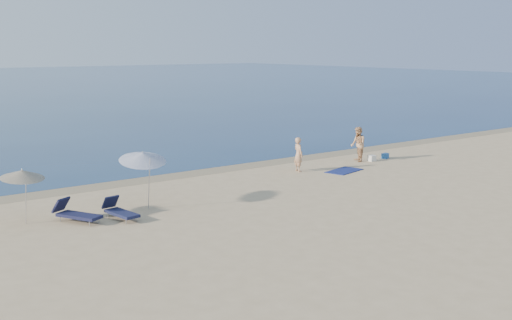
% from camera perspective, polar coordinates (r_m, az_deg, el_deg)
% --- Properties ---
extents(wet_sand_strip, '(240.00, 1.60, 0.00)m').
position_cam_1_polar(wet_sand_strip, '(32.92, -2.08, -0.68)').
color(wet_sand_strip, '#847254').
rests_on(wet_sand_strip, ground).
extents(person_left, '(0.52, 0.69, 1.71)m').
position_cam_1_polar(person_left, '(31.86, 3.79, 0.50)').
color(person_left, tan).
rests_on(person_left, ground).
extents(person_right, '(1.07, 1.15, 1.88)m').
position_cam_1_polar(person_right, '(34.92, 9.06, 1.39)').
color(person_right, tan).
rests_on(person_right, ground).
extents(beach_towel, '(2.17, 1.53, 0.03)m').
position_cam_1_polar(beach_towel, '(32.29, 7.83, -0.96)').
color(beach_towel, '#101951').
rests_on(beach_towel, ground).
extents(white_bag, '(0.38, 0.33, 0.32)m').
position_cam_1_polar(white_bag, '(35.28, 10.26, 0.16)').
color(white_bag, silver).
rests_on(white_bag, ground).
extents(blue_cooler, '(0.46, 0.37, 0.28)m').
position_cam_1_polar(blue_cooler, '(36.30, 11.41, 0.37)').
color(blue_cooler, '#1E58A7').
rests_on(blue_cooler, ground).
extents(umbrella_near, '(2.16, 2.18, 2.38)m').
position_cam_1_polar(umbrella_near, '(24.83, -10.04, 0.29)').
color(umbrella_near, silver).
rests_on(umbrella_near, ground).
extents(umbrella_far, '(1.78, 1.80, 2.04)m').
position_cam_1_polar(umbrella_far, '(23.79, -20.06, -1.19)').
color(umbrella_far, silver).
rests_on(umbrella_far, ground).
extents(lounger_left, '(1.38, 1.93, 0.82)m').
position_cam_1_polar(lounger_left, '(23.69, -15.71, -4.62)').
color(lounger_left, '#121533').
rests_on(lounger_left, ground).
extents(lounger_right, '(0.76, 1.78, 0.76)m').
position_cam_1_polar(lounger_right, '(23.75, -12.01, -4.48)').
color(lounger_right, '#141839').
rests_on(lounger_right, ground).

